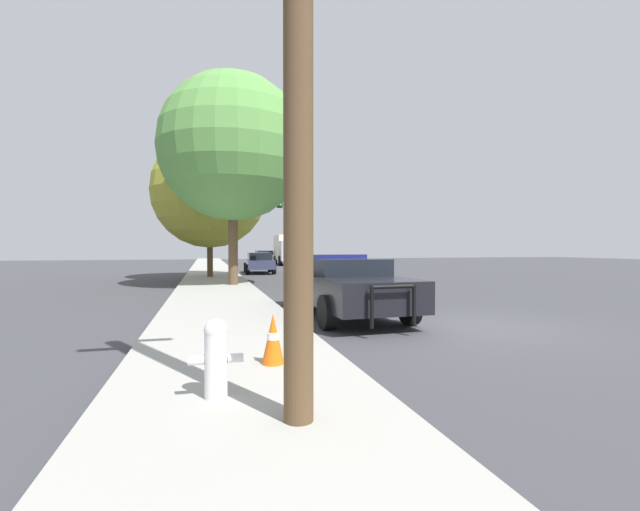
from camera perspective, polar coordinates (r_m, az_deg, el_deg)
The scene contains 12 objects.
ground_plane at distance 9.81m, azimuth 19.57°, elevation -8.83°, with size 110.00×110.00×0.00m, color #3D3D42.
sidewalk_left at distance 8.12m, azimuth -12.14°, elevation -10.39°, with size 3.00×110.00×0.13m.
police_car at distance 10.55m, azimuth 3.08°, elevation -3.83°, with size 2.25×5.30×1.50m.
fire_hydrant at distance 4.63m, azimuth -13.71°, elevation -12.85°, with size 0.56×0.24×0.82m.
utility_pole at distance 4.30m, azimuth -2.92°, elevation 29.11°, with size 1.40×0.27×6.93m.
traffic_light at distance 24.31m, azimuth -10.55°, elevation 5.61°, with size 4.12×0.35×4.86m.
car_background_midblock at distance 28.06m, azimuth -8.10°, elevation -0.91°, with size 2.00×4.22×1.34m.
car_background_distant at distance 45.12m, azimuth -7.52°, elevation -0.14°, with size 2.03×4.56×1.36m.
box_truck at distance 41.72m, azimuth -4.26°, elevation 0.93°, with size 2.69×6.84×2.89m.
tree_sidewalk_near at distance 18.63m, azimuth -11.56°, elevation 13.89°, with size 6.10×6.10×8.75m.
tree_sidewalk_mid at distance 23.59m, azimuth -14.50°, elevation 8.34°, with size 6.03×6.03×7.56m.
traffic_cone at distance 5.82m, azimuth -6.28°, elevation -10.95°, with size 0.30×0.30×0.67m.
Camera 1 is at (-5.49, -7.95, 1.68)m, focal length 24.00 mm.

